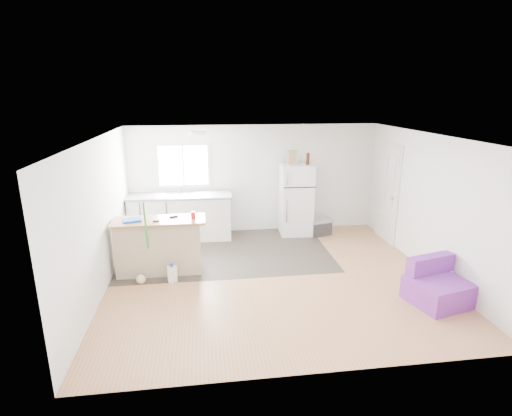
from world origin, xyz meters
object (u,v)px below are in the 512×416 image
(blue_tray, at_px, (132,220))
(peninsula, at_px, (159,246))
(cooler, at_px, (320,227))
(purple_seat, at_px, (437,287))
(cardboard_box, at_px, (292,157))
(kitchen_cabinets, at_px, (181,216))
(red_cup, at_px, (193,215))
(cleaner_jug, at_px, (172,274))
(bottle_left, at_px, (308,159))
(refrigerator, at_px, (296,199))
(bottle_right, at_px, (308,159))
(mop, at_px, (142,269))

(blue_tray, bearing_deg, peninsula, 5.61)
(blue_tray, bearing_deg, cooler, 22.09)
(purple_seat, xyz_separation_m, cardboard_box, (-1.53, 3.30, 1.49))
(purple_seat, bearing_deg, cooler, 92.27)
(kitchen_cabinets, bearing_deg, red_cup, -77.38)
(purple_seat, bearing_deg, cleaner_jug, 149.59)
(bottle_left, bearing_deg, purple_seat, -69.33)
(refrigerator, bearing_deg, bottle_right, -11.41)
(peninsula, relative_size, red_cup, 13.15)
(bottle_right, bearing_deg, cooler, -22.70)
(kitchen_cabinets, distance_m, blue_tray, 1.92)
(blue_tray, height_order, bottle_right, bottle_right)
(refrigerator, distance_m, cooler, 0.81)
(blue_tray, relative_size, bottle_left, 1.20)
(mop, xyz_separation_m, bottle_right, (3.31, 2.00, 1.47))
(kitchen_cabinets, relative_size, bottle_right, 8.87)
(refrigerator, height_order, red_cup, refrigerator)
(blue_tray, height_order, bottle_left, bottle_left)
(cooler, bearing_deg, kitchen_cabinets, 162.64)
(peninsula, distance_m, refrigerator, 3.30)
(blue_tray, bearing_deg, cardboard_box, 28.41)
(purple_seat, bearing_deg, bottle_left, 96.94)
(cleaner_jug, bearing_deg, refrigerator, 25.45)
(cooler, relative_size, cardboard_box, 1.82)
(peninsula, relative_size, bottle_right, 6.31)
(refrigerator, bearing_deg, peninsula, -146.89)
(mop, xyz_separation_m, blue_tray, (-0.16, 0.35, 0.76))
(purple_seat, xyz_separation_m, blue_tray, (-4.66, 1.60, 0.75))
(cooler, xyz_separation_m, cleaner_jug, (-3.11, -1.93, -0.04))
(kitchen_cabinets, relative_size, peninsula, 1.41)
(bottle_left, height_order, bottle_right, same)
(purple_seat, bearing_deg, refrigerator, 99.45)
(cardboard_box, bearing_deg, cooler, -14.84)
(peninsula, bearing_deg, cooler, 23.82)
(kitchen_cabinets, height_order, cardboard_box, cardboard_box)
(bottle_right, bearing_deg, bottle_left, -110.27)
(peninsula, xyz_separation_m, blue_tray, (-0.41, -0.04, 0.50))
(cleaner_jug, xyz_separation_m, bottle_right, (2.82, 2.05, 1.56))
(peninsula, height_order, bottle_left, bottle_left)
(kitchen_cabinets, xyz_separation_m, cooler, (3.05, -0.18, -0.31))
(cleaner_jug, height_order, blue_tray, blue_tray)
(mop, distance_m, bottle_left, 4.10)
(cardboard_box, bearing_deg, refrigerator, 6.25)
(mop, bearing_deg, refrigerator, 31.10)
(refrigerator, distance_m, red_cup, 2.79)
(kitchen_cabinets, bearing_deg, purple_seat, -37.84)
(cooler, height_order, cardboard_box, cardboard_box)
(cooler, distance_m, bottle_left, 1.55)
(kitchen_cabinets, xyz_separation_m, cleaner_jug, (-0.07, -2.11, -0.36))
(peninsula, relative_size, cleaner_jug, 4.80)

